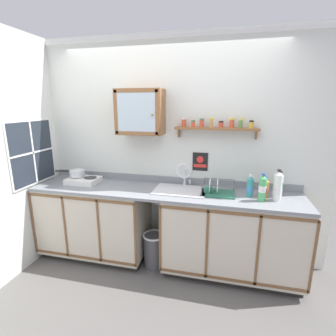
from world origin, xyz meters
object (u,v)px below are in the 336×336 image
Objects in this scene: bottle_soda_green_1 at (262,188)px; bottle_juice_amber_4 at (265,188)px; bottle_water_clear_0 at (279,185)px; bottle_opaque_white_2 at (278,187)px; mug at (208,190)px; wall_cabinet at (140,112)px; warning_sign at (200,162)px; saucepan at (77,173)px; dish_rack at (217,191)px; trash_bin at (154,249)px; bottle_detergent_teal_3 at (250,187)px; sink at (180,192)px; hot_plate_stove at (83,180)px.

bottle_soda_green_1 is 0.13m from bottle_juice_amber_4.
bottle_opaque_white_2 is at bearing -108.53° from bottle_water_clear_0.
mug is (-0.54, 0.09, -0.09)m from bottle_soda_green_1.
wall_cabinet is 0.89m from warning_sign.
dish_rack is at bearing -1.03° from saucepan.
bottle_water_clear_0 is 0.77× the size of dish_rack.
trash_bin is (-1.31, -0.15, -0.85)m from bottle_water_clear_0.
mug is (-0.58, -0.02, -0.05)m from bottle_juice_amber_4.
warning_sign is (-0.81, 0.33, 0.14)m from bottle_opaque_white_2.
bottle_detergent_teal_3 reaches higher than trash_bin.
hot_plate_stove is at bearing -179.71° from sink.
dish_rack is at bearing -0.40° from hot_plate_stove.
bottle_opaque_white_2 is at bearing -4.14° from sink.
hot_plate_stove is 3.09× the size of mug.
bottle_water_clear_0 is at bearing 41.40° from bottle_soda_green_1.
hot_plate_stove is at bearing -169.39° from warning_sign.
mug is (1.61, -0.04, -0.07)m from saucepan.
bottle_soda_green_1 is 1.33× the size of warning_sign.
mug is at bearing -177.93° from bottle_juice_amber_4.
bottle_detergent_teal_3 is at bearing -168.65° from bottle_water_clear_0.
bottle_detergent_teal_3 is (1.94, -0.01, 0.07)m from hot_plate_stove.
wall_cabinet is (-1.34, 0.24, 0.72)m from bottle_soda_green_1.
bottle_soda_green_1 is 0.89× the size of bottle_opaque_white_2.
wall_cabinet is at bearing 10.41° from hot_plate_stove.
bottle_detergent_teal_3 is 1.11× the size of warning_sign.
bottle_soda_green_1 is at bearing -3.53° from saucepan.
warning_sign is at bearing 10.61° from hot_plate_stove.
hot_plate_stove reaches higher than trash_bin.
mug is 0.39m from warning_sign.
wall_cabinet reaches higher than bottle_opaque_white_2.
warning_sign is (-0.55, 0.27, 0.18)m from bottle_detergent_teal_3.
bottle_water_clear_0 is 0.68× the size of trash_bin.
bottle_detergent_teal_3 is (0.74, -0.02, 0.13)m from sink.
hot_plate_stove is at bearing 179.60° from dish_rack.
dish_rack is at bearing -174.48° from bottle_water_clear_0.
dish_rack is (-0.44, 0.10, -0.10)m from bottle_soda_green_1.
bottle_detergent_teal_3 is at bearing -175.67° from bottle_juice_amber_4.
bottle_soda_green_1 reaches higher than trash_bin.
bottle_soda_green_1 is (-0.18, -0.16, 0.00)m from bottle_water_clear_0.
warning_sign reaches higher than mug.
bottle_juice_amber_4 is 1.58m from wall_cabinet.
wall_cabinet reaches higher than bottle_soda_green_1.
bottle_juice_amber_4 is 0.42× the size of wall_cabinet.
saucepan is at bearing 176.47° from bottle_soda_green_1.
hot_plate_stove is 1.02× the size of saucepan.
mug is at bearing -10.53° from wall_cabinet.
sink is 0.76m from trash_bin.
saucepan is at bearing -170.79° from warning_sign.
bottle_opaque_white_2 is at bearing -2.13° from saucepan.
bottle_opaque_white_2 is at bearing -21.95° from warning_sign.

